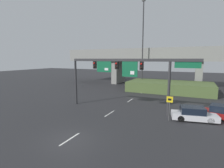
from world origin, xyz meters
name	(u,v)px	position (x,y,z in m)	size (l,w,h in m)	color
ground_plane	(70,139)	(0.00, 0.00, 0.00)	(160.00, 160.00, 0.00)	#262628
lane_markings	(130,100)	(0.00, 14.20, 0.00)	(0.14, 30.83, 0.01)	silver
signal_gantry	(124,69)	(0.97, 9.06, 5.04)	(15.52, 0.44, 6.24)	#2D2D30
speed_limit_sign	(170,105)	(6.46, 7.48, 1.68)	(0.60, 0.11, 2.58)	#4C4C4C
highway_light_pole_near	(143,43)	(-1.65, 26.35, 9.41)	(0.70, 0.36, 18.06)	#2D2D30
overpass_bridge	(155,59)	(0.00, 31.41, 6.26)	(44.13, 7.05, 8.60)	gray
grass_embankment	(169,87)	(4.37, 24.09, 0.93)	(15.26, 7.37, 1.87)	#4C6033
parked_sedan_near_right	(193,114)	(8.68, 8.79, 0.65)	(4.63, 2.70, 1.40)	silver
parked_sedan_mid_right	(223,113)	(11.49, 10.49, 0.67)	(4.55, 2.63, 1.44)	maroon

